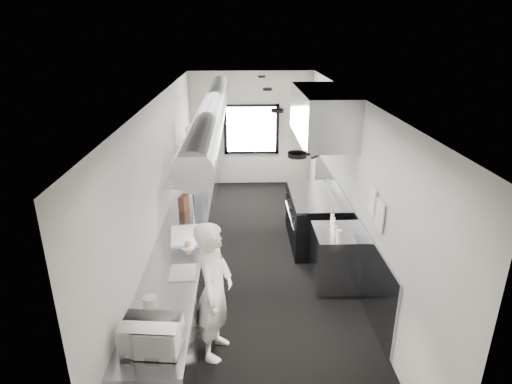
{
  "coord_description": "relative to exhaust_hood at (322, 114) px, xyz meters",
  "views": [
    {
      "loc": [
        -0.27,
        -6.39,
        3.76
      ],
      "look_at": [
        -0.04,
        -0.2,
        1.36
      ],
      "focal_mm": 29.94,
      "sensor_mm": 36.0,
      "label": 1
    }
  ],
  "objects": [
    {
      "name": "floor",
      "position": [
        -1.1,
        -0.7,
        -2.39
      ],
      "size": [
        3.0,
        8.0,
        0.01
      ],
      "primitive_type": "cube",
      "color": "black",
      "rests_on": "ground"
    },
    {
      "name": "ceiling",
      "position": [
        -1.1,
        -0.7,
        0.41
      ],
      "size": [
        3.0,
        8.0,
        0.01
      ],
      "primitive_type": "cube",
      "color": "silver",
      "rests_on": "wall_back"
    },
    {
      "name": "wall_back",
      "position": [
        -1.1,
        3.3,
        -0.99
      ],
      "size": [
        3.0,
        0.02,
        2.8
      ],
      "primitive_type": "cube",
      "color": "beige",
      "rests_on": "floor"
    },
    {
      "name": "wall_front",
      "position": [
        -1.1,
        -4.7,
        -0.99
      ],
      "size": [
        3.0,
        0.02,
        2.8
      ],
      "primitive_type": "cube",
      "color": "beige",
      "rests_on": "floor"
    },
    {
      "name": "wall_left",
      "position": [
        -2.6,
        -0.7,
        -0.99
      ],
      "size": [
        0.02,
        8.0,
        2.8
      ],
      "primitive_type": "cube",
      "color": "beige",
      "rests_on": "floor"
    },
    {
      "name": "wall_right",
      "position": [
        0.4,
        -0.7,
        -0.99
      ],
      "size": [
        0.02,
        8.0,
        2.8
      ],
      "primitive_type": "cube",
      "color": "beige",
      "rests_on": "floor"
    },
    {
      "name": "wall_cladding",
      "position": [
        0.38,
        -0.4,
        -1.84
      ],
      "size": [
        0.03,
        5.5,
        1.1
      ],
      "primitive_type": "cube",
      "color": "#9A9EA8",
      "rests_on": "wall_right"
    },
    {
      "name": "hvac_duct",
      "position": [
        -1.8,
        -0.3,
        0.16
      ],
      "size": [
        0.4,
        6.4,
        0.4
      ],
      "primitive_type": "cylinder",
      "rotation": [
        1.57,
        0.0,
        0.0
      ],
      "color": "#93979B",
      "rests_on": "ceiling"
    },
    {
      "name": "service_window",
      "position": [
        -1.1,
        3.26,
        -0.99
      ],
      "size": [
        1.36,
        0.05,
        1.25
      ],
      "color": "white",
      "rests_on": "wall_back"
    },
    {
      "name": "exhaust_hood",
      "position": [
        0.0,
        0.0,
        0.0
      ],
      "size": [
        0.81,
        2.2,
        0.88
      ],
      "color": "#9A9EA8",
      "rests_on": "ceiling"
    },
    {
      "name": "prep_counter",
      "position": [
        -2.25,
        -1.2,
        -1.94
      ],
      "size": [
        0.7,
        6.0,
        0.9
      ],
      "primitive_type": "cube",
      "color": "#9A9EA8",
      "rests_on": "floor"
    },
    {
      "name": "pass_shelf",
      "position": [
        -2.29,
        0.3,
        -0.86
      ],
      "size": [
        0.45,
        3.0,
        0.68
      ],
      "color": "#9A9EA8",
      "rests_on": "prep_counter"
    },
    {
      "name": "range",
      "position": [
        -0.06,
        0.0,
        -1.92
      ],
      "size": [
        0.88,
        1.6,
        0.94
      ],
      "color": "black",
      "rests_on": "floor"
    },
    {
      "name": "bottle_station",
      "position": [
        0.05,
        -1.4,
        -1.94
      ],
      "size": [
        0.65,
        0.8,
        0.9
      ],
      "primitive_type": "cube",
      "color": "#9A9EA8",
      "rests_on": "floor"
    },
    {
      "name": "far_work_table",
      "position": [
        -2.25,
        2.5,
        -1.94
      ],
      "size": [
        0.7,
        1.2,
        0.9
      ],
      "primitive_type": "cube",
      "color": "#9A9EA8",
      "rests_on": "floor"
    },
    {
      "name": "notice_sheet_a",
      "position": [
        0.37,
        -1.9,
        -0.79
      ],
      "size": [
        0.02,
        0.28,
        0.38
      ],
      "primitive_type": "cube",
      "color": "silver",
      "rests_on": "wall_right"
    },
    {
      "name": "notice_sheet_b",
      "position": [
        0.37,
        -2.25,
        -0.84
      ],
      "size": [
        0.02,
        0.28,
        0.38
      ],
      "primitive_type": "cube",
      "color": "silver",
      "rests_on": "wall_right"
    },
    {
      "name": "line_cook",
      "position": [
        -1.7,
        -2.84,
        -1.51
      ],
      "size": [
        0.55,
        0.72,
        1.75
      ],
      "primitive_type": "imported",
      "rotation": [
        0.0,
        0.0,
        1.34
      ],
      "color": "white",
      "rests_on": "floor"
    },
    {
      "name": "microwave",
      "position": [
        -2.23,
        -3.8,
        -1.34
      ],
      "size": [
        0.54,
        0.43,
        0.3
      ],
      "primitive_type": "imported",
      "rotation": [
        0.0,
        0.0,
        -0.1
      ],
      "color": "white",
      "rests_on": "prep_counter"
    },
    {
      "name": "deli_tub_a",
      "position": [
        -2.44,
        -3.4,
        -1.44
      ],
      "size": [
        0.17,
        0.17,
        0.1
      ],
      "primitive_type": "cylinder",
      "rotation": [
        0.0,
        0.0,
        -0.25
      ],
      "color": "#B1B8A9",
      "rests_on": "prep_counter"
    },
    {
      "name": "deli_tub_b",
      "position": [
        -2.38,
        -3.13,
        -1.44
      ],
      "size": [
        0.19,
        0.19,
        0.11
      ],
      "primitive_type": "cylinder",
      "rotation": [
        0.0,
        0.0,
        0.32
      ],
      "color": "#B1B8A9",
      "rests_on": "prep_counter"
    },
    {
      "name": "newspaper",
      "position": [
        -2.11,
        -2.47,
        -1.49
      ],
      "size": [
        0.34,
        0.42,
        0.01
      ],
      "primitive_type": "cube",
      "rotation": [
        0.0,
        0.0,
        0.05
      ],
      "color": "silver",
      "rests_on": "prep_counter"
    },
    {
      "name": "small_plate",
      "position": [
        -2.12,
        -1.82,
        -1.48
      ],
      "size": [
        0.2,
        0.2,
        0.02
      ],
      "primitive_type": "cylinder",
      "rotation": [
        0.0,
        0.0,
        0.08
      ],
      "color": "silver",
      "rests_on": "prep_counter"
    },
    {
      "name": "pastry",
      "position": [
        -2.12,
        -1.82,
        -1.43
      ],
      "size": [
        0.09,
        0.09,
        0.09
      ],
      "primitive_type": "sphere",
      "color": "tan",
      "rests_on": "small_plate"
    },
    {
      "name": "cutting_board",
      "position": [
        -2.15,
        -1.46,
        -1.48
      ],
      "size": [
        0.59,
        0.73,
        0.02
      ],
      "primitive_type": "cube",
      "rotation": [
        0.0,
        0.0,
        0.13
      ],
      "color": "white",
      "rests_on": "prep_counter"
    },
    {
      "name": "knife_block",
      "position": [
        -2.33,
        -0.48,
        -1.37
      ],
      "size": [
        0.16,
        0.25,
        0.25
      ],
      "primitive_type": "cube",
      "rotation": [
        0.0,
        0.0,
        -0.29
      ],
      "color": "brown",
      "rests_on": "prep_counter"
    },
    {
      "name": "plate_stack_a",
      "position": [
        -2.31,
        -0.59,
        -0.68
      ],
      "size": [
        0.28,
        0.28,
        0.28
      ],
      "primitive_type": "cylinder",
      "rotation": [
        0.0,
        0.0,
        -0.24
      ],
      "color": "silver",
      "rests_on": "pass_shelf"
    },
    {
      "name": "plate_stack_b",
      "position": [
        -2.32,
        -0.04,
        -0.65
      ],
      "size": [
        0.35,
        0.35,
        0.34
      ],
      "primitive_type": "cylinder",
      "rotation": [
        0.0,
        0.0,
        0.41
      ],
      "color": "silver",
      "rests_on": "pass_shelf"
    },
    {
      "name": "plate_stack_c",
      "position": [
        -2.28,
        0.41,
        -0.66
      ],
      "size": [
        0.28,
        0.28,
        0.31
      ],
      "primitive_type": "cylinder",
      "rotation": [
        0.0,
        0.0,
        -0.34
      ],
      "color": "silver",
      "rests_on": "pass_shelf"
    },
    {
      "name": "plate_stack_d",
      "position": [
        -2.32,
        1.12,
        -0.63
      ],
      "size": [
        0.29,
        0.29,
        0.37
      ],
      "primitive_type": "cylinder",
      "rotation": [
        0.0,
        0.0,
        0.21
      ],
      "color": "silver",
      "rests_on": "pass_shelf"
    },
    {
      "name": "squeeze_bottle_a",
      "position": [
        0.0,
        -1.75,
        -1.39
      ],
      "size": [
        0.07,
        0.07,
        0.2
      ],
      "primitive_type": "cylinder",
      "rotation": [
        0.0,
        0.0,
        0.07
      ],
      "color": "white",
      "rests_on": "bottle_station"
    },
    {
      "name": "squeeze_bottle_b",
      "position": [
        -0.02,
        -1.57,
        -1.4
      ],
      "size": [
        0.07,
        0.07,
        0.18
      ],
      "primitive_type": "cylinder",
      "rotation": [
        0.0,
        0.0,
        0.15
      ],
      "color": "white",
      "rests_on": "bottle_station"
    },
    {
      "name": "squeeze_bottle_c",
      "position": [
        -0.01,
        -1.41,
        -1.4
      ],
      "size": [
        0.06,
        0.06,
        0.19
      ],
      "primitive_type": "cylinder",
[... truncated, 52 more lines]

